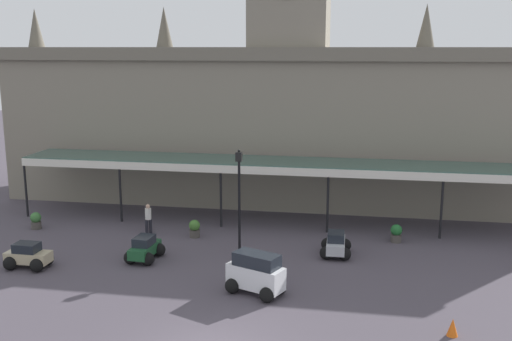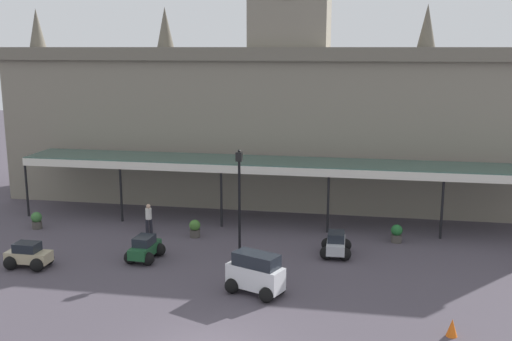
{
  "view_description": "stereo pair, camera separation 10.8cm",
  "coord_description": "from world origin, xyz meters",
  "px_view_note": "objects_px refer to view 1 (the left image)",
  "views": [
    {
      "loc": [
        4.69,
        -17.49,
        10.08
      ],
      "look_at": [
        0.0,
        8.78,
        4.53
      ],
      "focal_mm": 41.77,
      "sensor_mm": 36.0,
      "label": 1
    },
    {
      "loc": [
        4.8,
        -17.47,
        10.08
      ],
      "look_at": [
        0.0,
        8.78,
        4.53
      ],
      "focal_mm": 41.77,
      "sensor_mm": 36.0,
      "label": 2
    }
  ],
  "objects_px": {
    "car_beige_sedan": "(28,257)",
    "traffic_cone": "(453,327)",
    "car_green_sedan": "(145,250)",
    "car_white_van": "(256,275)",
    "planter_by_canopy": "(195,228)",
    "victorian_lamppost": "(239,190)",
    "planter_near_kerb": "(396,233)",
    "pedestrian_beside_cars": "(148,218)",
    "planter_forecourt_centre": "(36,220)",
    "car_silver_sedan": "(336,245)"
  },
  "relations": [
    {
      "from": "car_green_sedan",
      "to": "car_beige_sedan",
      "type": "height_order",
      "value": "same"
    },
    {
      "from": "car_white_van",
      "to": "car_beige_sedan",
      "type": "bearing_deg",
      "value": 174.28
    },
    {
      "from": "victorian_lamppost",
      "to": "car_silver_sedan",
      "type": "bearing_deg",
      "value": 6.02
    },
    {
      "from": "traffic_cone",
      "to": "planter_by_canopy",
      "type": "relative_size",
      "value": 0.68
    },
    {
      "from": "car_green_sedan",
      "to": "car_silver_sedan",
      "type": "xyz_separation_m",
      "value": [
        9.04,
        2.28,
        0.0
      ]
    },
    {
      "from": "planter_near_kerb",
      "to": "victorian_lamppost",
      "type": "bearing_deg",
      "value": -158.32
    },
    {
      "from": "planter_forecourt_centre",
      "to": "planter_near_kerb",
      "type": "height_order",
      "value": "same"
    },
    {
      "from": "victorian_lamppost",
      "to": "planter_forecourt_centre",
      "type": "xyz_separation_m",
      "value": [
        -12.13,
        1.91,
        -2.74
      ]
    },
    {
      "from": "planter_forecourt_centre",
      "to": "car_silver_sedan",
      "type": "bearing_deg",
      "value": -4.79
    },
    {
      "from": "car_silver_sedan",
      "to": "planter_by_canopy",
      "type": "relative_size",
      "value": 2.15
    },
    {
      "from": "car_silver_sedan",
      "to": "planter_forecourt_centre",
      "type": "relative_size",
      "value": 2.15
    },
    {
      "from": "pedestrian_beside_cars",
      "to": "planter_near_kerb",
      "type": "height_order",
      "value": "pedestrian_beside_cars"
    },
    {
      "from": "car_beige_sedan",
      "to": "traffic_cone",
      "type": "distance_m",
      "value": 18.82
    },
    {
      "from": "car_silver_sedan",
      "to": "planter_by_canopy",
      "type": "height_order",
      "value": "car_silver_sedan"
    },
    {
      "from": "pedestrian_beside_cars",
      "to": "traffic_cone",
      "type": "bearing_deg",
      "value": -32.45
    },
    {
      "from": "car_green_sedan",
      "to": "victorian_lamppost",
      "type": "bearing_deg",
      "value": 22.58
    },
    {
      "from": "car_green_sedan",
      "to": "pedestrian_beside_cars",
      "type": "bearing_deg",
      "value": 107.7
    },
    {
      "from": "car_beige_sedan",
      "to": "planter_near_kerb",
      "type": "height_order",
      "value": "car_beige_sedan"
    },
    {
      "from": "car_white_van",
      "to": "victorian_lamppost",
      "type": "bearing_deg",
      "value": 109.4
    },
    {
      "from": "car_beige_sedan",
      "to": "car_silver_sedan",
      "type": "bearing_deg",
      "value": 16.71
    },
    {
      "from": "pedestrian_beside_cars",
      "to": "traffic_cone",
      "type": "relative_size",
      "value": 2.56
    },
    {
      "from": "pedestrian_beside_cars",
      "to": "planter_near_kerb",
      "type": "relative_size",
      "value": 1.74
    },
    {
      "from": "planter_near_kerb",
      "to": "pedestrian_beside_cars",
      "type": "bearing_deg",
      "value": -176.13
    },
    {
      "from": "car_silver_sedan",
      "to": "planter_by_canopy",
      "type": "bearing_deg",
      "value": 168.64
    },
    {
      "from": "planter_by_canopy",
      "to": "car_green_sedan",
      "type": "bearing_deg",
      "value": -110.01
    },
    {
      "from": "car_green_sedan",
      "to": "planter_by_canopy",
      "type": "distance_m",
      "value": 4.07
    },
    {
      "from": "car_white_van",
      "to": "planter_by_canopy",
      "type": "distance_m",
      "value": 8.24
    },
    {
      "from": "car_white_van",
      "to": "car_green_sedan",
      "type": "bearing_deg",
      "value": 153.23
    },
    {
      "from": "planter_near_kerb",
      "to": "car_beige_sedan",
      "type": "bearing_deg",
      "value": -158.25
    },
    {
      "from": "car_green_sedan",
      "to": "planter_forecourt_centre",
      "type": "relative_size",
      "value": 2.19
    },
    {
      "from": "victorian_lamppost",
      "to": "planter_by_canopy",
      "type": "height_order",
      "value": "victorian_lamppost"
    },
    {
      "from": "pedestrian_beside_cars",
      "to": "traffic_cone",
      "type": "distance_m",
      "value": 17.53
    },
    {
      "from": "car_green_sedan",
      "to": "car_white_van",
      "type": "relative_size",
      "value": 0.82
    },
    {
      "from": "pedestrian_beside_cars",
      "to": "planter_forecourt_centre",
      "type": "distance_m",
      "value": 6.59
    },
    {
      "from": "victorian_lamppost",
      "to": "traffic_cone",
      "type": "height_order",
      "value": "victorian_lamppost"
    },
    {
      "from": "car_beige_sedan",
      "to": "traffic_cone",
      "type": "bearing_deg",
      "value": -10.73
    },
    {
      "from": "car_green_sedan",
      "to": "victorian_lamppost",
      "type": "height_order",
      "value": "victorian_lamppost"
    },
    {
      "from": "car_beige_sedan",
      "to": "planter_by_canopy",
      "type": "relative_size",
      "value": 2.15
    },
    {
      "from": "planter_forecourt_centre",
      "to": "planter_by_canopy",
      "type": "distance_m",
      "value": 9.23
    },
    {
      "from": "car_green_sedan",
      "to": "planter_near_kerb",
      "type": "relative_size",
      "value": 2.19
    },
    {
      "from": "car_beige_sedan",
      "to": "car_silver_sedan",
      "type": "relative_size",
      "value": 1.0
    },
    {
      "from": "planter_forecourt_centre",
      "to": "victorian_lamppost",
      "type": "bearing_deg",
      "value": -8.96
    },
    {
      "from": "car_white_van",
      "to": "planter_by_canopy",
      "type": "bearing_deg",
      "value": 123.88
    },
    {
      "from": "car_beige_sedan",
      "to": "traffic_cone",
      "type": "xyz_separation_m",
      "value": [
        18.49,
        -3.5,
        -0.18
      ]
    },
    {
      "from": "car_beige_sedan",
      "to": "planter_by_canopy",
      "type": "height_order",
      "value": "car_beige_sedan"
    },
    {
      "from": "pedestrian_beside_cars",
      "to": "planter_by_canopy",
      "type": "xyz_separation_m",
      "value": [
        2.66,
        -0.16,
        -0.42
      ]
    },
    {
      "from": "car_green_sedan",
      "to": "planter_forecourt_centre",
      "type": "distance_m",
      "value": 8.67
    },
    {
      "from": "car_beige_sedan",
      "to": "planter_near_kerb",
      "type": "xyz_separation_m",
      "value": [
        17.05,
        6.8,
        -0.01
      ]
    },
    {
      "from": "car_green_sedan",
      "to": "planter_by_canopy",
      "type": "relative_size",
      "value": 2.19
    },
    {
      "from": "car_white_van",
      "to": "traffic_cone",
      "type": "distance_m",
      "value": 7.92
    }
  ]
}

